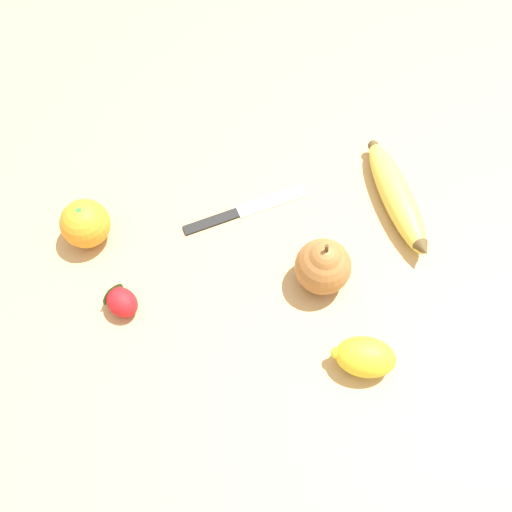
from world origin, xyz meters
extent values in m
plane|color=tan|center=(0.00, 0.00, 0.00)|extent=(3.00, 3.00, 0.00)
ellipsoid|color=#DBCC4C|center=(-0.14, 0.07, 0.02)|extent=(0.15, 0.19, 0.04)
cone|color=brown|center=(-0.09, 0.15, 0.03)|extent=(0.04, 0.04, 0.03)
sphere|color=brown|center=(-0.20, -0.01, 0.02)|extent=(0.02, 0.02, 0.02)
sphere|color=orange|center=(0.19, -0.24, 0.04)|extent=(0.07, 0.07, 0.07)
cylinder|color=#337A33|center=(0.19, -0.24, 0.07)|extent=(0.01, 0.01, 0.00)
sphere|color=#A36633|center=(0.03, 0.06, 0.04)|extent=(0.08, 0.08, 0.08)
sphere|color=#A36633|center=(0.03, 0.06, 0.06)|extent=(0.05, 0.05, 0.05)
cylinder|color=#4C3319|center=(0.03, 0.06, 0.09)|extent=(0.01, 0.01, 0.02)
ellipsoid|color=red|center=(0.24, -0.12, 0.02)|extent=(0.04, 0.05, 0.04)
cone|color=#337A33|center=(0.24, -0.14, 0.02)|extent=(0.04, 0.01, 0.04)
ellipsoid|color=yellow|center=(0.09, 0.18, 0.03)|extent=(0.09, 0.09, 0.05)
sphere|color=yellow|center=(0.11, 0.15, 0.03)|extent=(0.02, 0.02, 0.02)
cube|color=silver|center=(-0.03, -0.08, 0.00)|extent=(0.11, 0.07, 0.00)
cube|color=black|center=(0.06, -0.12, 0.00)|extent=(0.08, 0.05, 0.01)
camera|label=1|loc=(0.38, 0.24, 0.77)|focal=42.00mm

